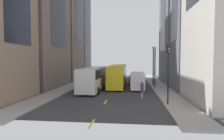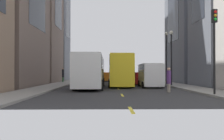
% 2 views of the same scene
% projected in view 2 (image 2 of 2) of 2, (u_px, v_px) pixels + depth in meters
% --- Properties ---
extents(ground_plane, '(41.52, 41.52, 0.00)m').
position_uv_depth(ground_plane, '(116.00, 85.00, 31.77)').
color(ground_plane, '#333335').
extents(sidewalk_west, '(2.83, 44.00, 0.15)m').
position_uv_depth(sidewalk_west, '(59.00, 84.00, 31.65)').
color(sidewalk_west, gray).
rests_on(sidewalk_west, ground).
extents(sidewalk_east, '(2.83, 44.00, 0.15)m').
position_uv_depth(sidewalk_east, '(173.00, 84.00, 31.88)').
color(sidewalk_east, gray).
rests_on(sidewalk_east, ground).
extents(lane_stripe_0, '(0.16, 2.00, 0.01)m').
position_uv_depth(lane_stripe_0, '(131.00, 110.00, 10.77)').
color(lane_stripe_0, yellow).
rests_on(lane_stripe_0, ground).
extents(lane_stripe_1, '(0.16, 2.00, 0.01)m').
position_uv_depth(lane_stripe_1, '(122.00, 95.00, 17.77)').
color(lane_stripe_1, yellow).
rests_on(lane_stripe_1, ground).
extents(lane_stripe_2, '(0.16, 2.00, 0.01)m').
position_uv_depth(lane_stripe_2, '(118.00, 89.00, 24.77)').
color(lane_stripe_2, yellow).
rests_on(lane_stripe_2, ground).
extents(lane_stripe_3, '(0.16, 2.00, 0.01)m').
position_uv_depth(lane_stripe_3, '(116.00, 85.00, 31.77)').
color(lane_stripe_3, yellow).
rests_on(lane_stripe_3, ground).
extents(lane_stripe_4, '(0.16, 2.00, 0.01)m').
position_uv_depth(lane_stripe_4, '(115.00, 83.00, 38.77)').
color(lane_stripe_4, yellow).
rests_on(lane_stripe_4, ground).
extents(lane_stripe_5, '(0.16, 2.00, 0.01)m').
position_uv_depth(lane_stripe_5, '(114.00, 81.00, 45.77)').
color(lane_stripe_5, yellow).
rests_on(lane_stripe_5, ground).
extents(lane_stripe_6, '(0.16, 2.00, 0.01)m').
position_uv_depth(lane_stripe_6, '(113.00, 80.00, 52.77)').
color(lane_stripe_6, yellow).
rests_on(lane_stripe_6, ground).
extents(city_bus_white, '(2.80, 11.62, 3.35)m').
position_uv_depth(city_bus_white, '(91.00, 69.00, 25.83)').
color(city_bus_white, silver).
rests_on(city_bus_white, ground).
extents(streetcar_yellow, '(2.70, 12.70, 3.59)m').
position_uv_depth(streetcar_yellow, '(119.00, 68.00, 30.38)').
color(streetcar_yellow, yellow).
rests_on(streetcar_yellow, ground).
extents(delivery_van_white, '(2.25, 5.06, 2.58)m').
position_uv_depth(delivery_van_white, '(150.00, 74.00, 26.94)').
color(delivery_van_white, white).
rests_on(delivery_van_white, ground).
extents(car_red_0, '(2.01, 4.17, 1.64)m').
position_uv_depth(car_red_0, '(140.00, 77.00, 32.32)').
color(car_red_0, red).
rests_on(car_red_0, ground).
extents(car_orange_1, '(2.05, 4.27, 1.61)m').
position_uv_depth(car_orange_1, '(108.00, 76.00, 43.98)').
color(car_orange_1, orange).
rests_on(car_orange_1, ground).
extents(pedestrian_crossing_mid, '(0.30, 0.30, 2.16)m').
position_uv_depth(pedestrian_crossing_mid, '(63.00, 75.00, 37.42)').
color(pedestrian_crossing_mid, '#336B38').
rests_on(pedestrian_crossing_mid, ground).
extents(pedestrian_walking_far, '(0.36, 0.36, 2.05)m').
position_uv_depth(pedestrian_walking_far, '(169.00, 79.00, 20.24)').
color(pedestrian_walking_far, gray).
rests_on(pedestrian_walking_far, ground).
extents(traffic_light_near_corner, '(0.32, 0.44, 5.86)m').
position_uv_depth(traffic_light_near_corner, '(214.00, 35.00, 16.96)').
color(traffic_light_near_corner, black).
rests_on(traffic_light_near_corner, ground).
extents(streetlamp_near, '(0.44, 0.44, 6.66)m').
position_uv_depth(streetlamp_near, '(166.00, 52.00, 31.35)').
color(streetlamp_near, black).
rests_on(streetlamp_near, ground).
extents(streetlamp_far, '(0.44, 0.44, 6.41)m').
position_uv_depth(streetlamp_far, '(171.00, 51.00, 28.90)').
color(streetlamp_far, black).
rests_on(streetlamp_far, ground).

